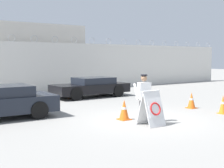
% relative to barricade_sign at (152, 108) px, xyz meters
% --- Properties ---
extents(ground_plane, '(90.00, 90.00, 0.00)m').
position_rel_barricade_sign_xyz_m(ground_plane, '(0.44, 0.81, -0.59)').
color(ground_plane, gray).
extents(perimeter_wall, '(36.00, 0.30, 3.76)m').
position_rel_barricade_sign_xyz_m(perimeter_wall, '(0.44, 11.96, 1.07)').
color(perimeter_wall, silver).
rests_on(perimeter_wall, ground_plane).
extents(building_block, '(8.25, 7.04, 4.74)m').
position_rel_barricade_sign_xyz_m(building_block, '(0.96, 16.89, 1.77)').
color(building_block, beige).
rests_on(building_block, ground_plane).
extents(barricade_sign, '(0.74, 0.79, 1.20)m').
position_rel_barricade_sign_xyz_m(barricade_sign, '(0.00, 0.00, 0.00)').
color(barricade_sign, white).
rests_on(barricade_sign, ground_plane).
extents(security_guard, '(0.61, 0.46, 1.71)m').
position_rel_barricade_sign_xyz_m(security_guard, '(0.13, 0.58, 0.36)').
color(security_guard, black).
rests_on(security_guard, ground_plane).
extents(traffic_cone_near, '(0.41, 0.41, 0.72)m').
position_rel_barricade_sign_xyz_m(traffic_cone_near, '(3.91, 1.67, -0.24)').
color(traffic_cone_near, orange).
rests_on(traffic_cone_near, ground_plane).
extents(traffic_cone_mid, '(0.44, 0.44, 0.75)m').
position_rel_barricade_sign_xyz_m(traffic_cone_mid, '(-0.18, 1.32, -0.22)').
color(traffic_cone_mid, orange).
rests_on(traffic_cone_mid, ground_plane).
extents(traffic_cone_far, '(0.35, 0.35, 0.78)m').
position_rel_barricade_sign_xyz_m(traffic_cone_far, '(3.90, 0.00, -0.21)').
color(traffic_cone_far, orange).
rests_on(traffic_cone_far, ground_plane).
extents(parked_car_rear_sedan, '(4.53, 1.92, 1.14)m').
position_rel_barricade_sign_xyz_m(parked_car_rear_sedan, '(2.24, 7.76, 0.01)').
color(parked_car_rear_sedan, black).
rests_on(parked_car_rear_sedan, ground_plane).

